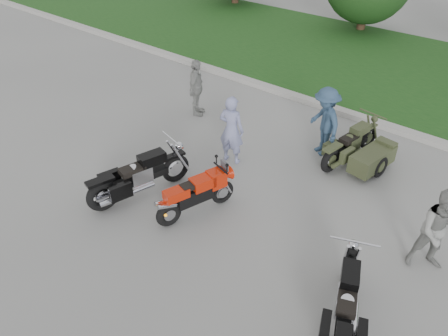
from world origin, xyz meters
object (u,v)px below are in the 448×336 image
Objects in this scene: cruiser_left at (136,178)px; cruiser_sidecar at (362,153)px; person_stripe at (231,130)px; cruiser_right at (345,309)px; person_grey at (440,231)px; sportbike_red at (194,194)px; person_back at (196,88)px; person_denim at (325,122)px.

cruiser_left is 5.26m from cruiser_sidecar.
cruiser_left is at bearing 62.12° from person_stripe.
cruiser_sidecar is at bearing 89.56° from cruiser_right.
cruiser_right is at bearing -138.63° from person_grey.
sportbike_red is 0.75× the size of cruiser_left.
person_stripe is at bearing 126.70° from cruiser_right.
person_grey reaches higher than sportbike_red.
sportbike_red is 2.18m from person_stripe.
cruiser_left is at bearing 178.04° from person_back.
person_grey reaches higher than person_back.
person_back is at bearing 128.40° from cruiser_left.
cruiser_right reaches higher than cruiser_sidecar.
sportbike_red reaches higher than cruiser_sidecar.
person_stripe reaches higher than person_grey.
person_back reaches higher than sportbike_red.
person_denim reaches higher than cruiser_sidecar.
person_grey is 4.02m from person_denim.
person_grey is (2.34, -2.14, 0.44)m from cruiser_sidecar.
person_stripe reaches higher than cruiser_right.
cruiser_right is 1.23× the size of person_denim.
cruiser_left reaches higher than cruiser_sidecar.
person_stripe is 2.64m from person_back.
person_grey is at bearing 1.15° from person_denim.
sportbike_red is 4.54m from person_grey.
person_stripe is at bearing 142.02° from person_grey.
cruiser_left is 4.04m from person_back.
cruiser_sidecar is at bearing 66.48° from cruiser_left.
person_denim reaches higher than person_grey.
person_back is at bearing 127.34° from cruiser_right.
cruiser_sidecar is 1.24× the size of person_denim.
person_grey is 1.02× the size of person_back.
person_denim reaches higher than person_back.
person_back reaches higher than cruiser_left.
person_stripe is 1.05× the size of person_back.
person_denim is (-2.82, 4.32, 0.43)m from cruiser_right.
person_back is (-3.00, 3.31, 0.31)m from sportbike_red.
cruiser_left is 1.37× the size of person_denim.
person_denim is at bearing -171.08° from cruiser_sidecar.
person_back is at bearing -139.86° from person_denim.
cruiser_right is 1.29× the size of person_grey.
sportbike_red is at bearing 167.90° from person_grey.
person_grey is at bearing 52.35° from cruiser_right.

